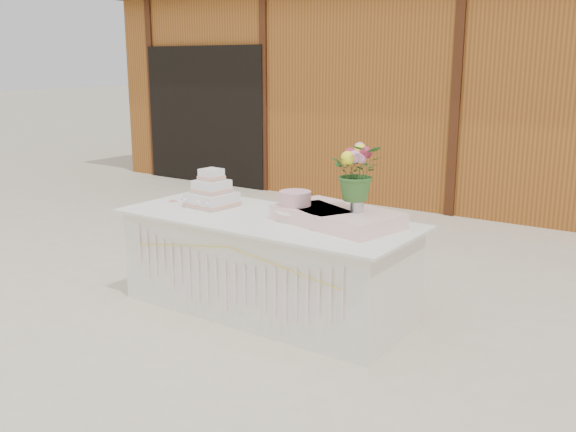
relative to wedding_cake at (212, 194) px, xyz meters
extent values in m
plane|color=beige|center=(0.60, -0.05, -0.88)|extent=(80.00, 80.00, 0.00)
cube|color=#97531F|center=(0.60, 5.95, 0.62)|extent=(12.00, 4.00, 3.00)
cube|color=black|center=(-3.60, 3.93, 0.22)|extent=(2.40, 0.08, 2.20)
cube|color=white|center=(0.60, -0.05, -0.50)|extent=(2.28, 0.88, 0.75)
cube|color=white|center=(0.60, -0.05, -0.12)|extent=(2.40, 1.00, 0.02)
cube|color=white|center=(0.00, 0.00, -0.05)|extent=(0.36, 0.36, 0.12)
cube|color=#E7A892|center=(0.00, 0.00, -0.08)|extent=(0.38, 0.38, 0.03)
cube|color=white|center=(0.00, 0.00, 0.06)|extent=(0.26, 0.26, 0.11)
cube|color=#E7A892|center=(0.00, 0.00, 0.03)|extent=(0.27, 0.27, 0.03)
cube|color=white|center=(0.00, 0.00, 0.16)|extent=(0.17, 0.17, 0.10)
cube|color=#E7A892|center=(0.00, 0.00, 0.14)|extent=(0.18, 0.18, 0.03)
cylinder|color=white|center=(0.84, 0.00, -0.10)|extent=(0.27, 0.27, 0.02)
cylinder|color=white|center=(0.84, 0.00, -0.07)|extent=(0.08, 0.08, 0.05)
cylinder|color=white|center=(0.84, 0.00, -0.03)|extent=(0.31, 0.31, 0.01)
cylinder|color=#DEA0A4|center=(0.84, 0.00, 0.04)|extent=(0.24, 0.24, 0.14)
cube|color=#FFD7CD|center=(1.17, 0.07, -0.05)|extent=(1.01, 0.71, 0.12)
cylinder|color=silver|center=(1.33, 0.08, 0.07)|extent=(0.10, 0.10, 0.13)
imported|color=#326127|center=(1.33, 0.08, 0.35)|extent=(0.48, 0.46, 0.41)
camera|label=1|loc=(3.50, -3.94, 1.07)|focal=40.00mm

